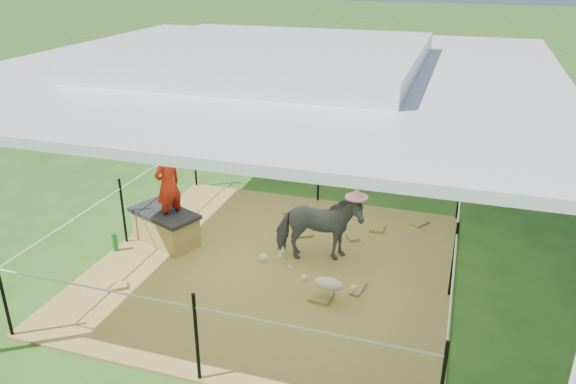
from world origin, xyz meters
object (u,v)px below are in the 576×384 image
(pony, at_px, (319,228))
(foal, at_px, (329,282))
(straw_bale, at_px, (166,228))
(woman, at_px, (167,178))
(distant_person, at_px, (489,107))
(picnic_table_near, at_px, (469,109))
(green_bottle, at_px, (115,242))
(trash_barrel, at_px, (573,137))

(pony, relative_size, foal, 1.19)
(pony, xyz_separation_m, foal, (0.37, -0.91, -0.21))
(straw_bale, distance_m, woman, 0.79)
(woman, distance_m, foal, 2.69)
(foal, xyz_separation_m, distant_person, (1.83, 7.84, 0.33))
(woman, height_order, distant_person, woman)
(woman, relative_size, distant_person, 0.92)
(straw_bale, height_order, picnic_table_near, picnic_table_near)
(green_bottle, relative_size, picnic_table_near, 0.13)
(trash_barrel, bearing_deg, green_bottle, -137.45)
(straw_bale, xyz_separation_m, trash_barrel, (5.98, 5.55, 0.26))
(foal, bearing_deg, woman, 168.92)
(foal, bearing_deg, green_bottle, -179.70)
(pony, height_order, distant_person, distant_person)
(woman, relative_size, pony, 1.01)
(foal, xyz_separation_m, trash_barrel, (3.40, 6.30, 0.21))
(straw_bale, height_order, woman, woman)
(green_bottle, bearing_deg, straw_bale, 39.29)
(foal, distance_m, trash_barrel, 7.16)
(woman, bearing_deg, trash_barrel, 156.25)
(straw_bale, relative_size, woman, 0.83)
(trash_barrel, xyz_separation_m, distant_person, (-1.57, 1.54, 0.12))
(pony, distance_m, distant_person, 7.28)
(picnic_table_near, bearing_deg, pony, -106.94)
(foal, height_order, trash_barrel, trash_barrel)
(straw_bale, distance_m, pony, 2.23)
(green_bottle, xyz_separation_m, trash_barrel, (6.53, 6.00, 0.34))
(woman, relative_size, foal, 1.20)
(straw_bale, distance_m, green_bottle, 0.72)
(distant_person, bearing_deg, straw_bale, 81.38)
(foal, xyz_separation_m, picnic_table_near, (1.41, 8.32, 0.11))
(distant_person, bearing_deg, pony, 95.65)
(green_bottle, xyz_separation_m, foal, (3.13, -0.30, 0.13))
(picnic_table_near, distance_m, distant_person, 0.67)
(woman, bearing_deg, pony, 117.16)
(foal, distance_m, distant_person, 8.06)
(straw_bale, height_order, distant_person, distant_person)
(distant_person, bearing_deg, trash_barrel, 158.76)
(trash_barrel, distance_m, picnic_table_near, 2.84)
(pony, height_order, picnic_table_near, pony)
(green_bottle, bearing_deg, pony, 12.39)
(straw_bale, bearing_deg, woman, 0.00)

